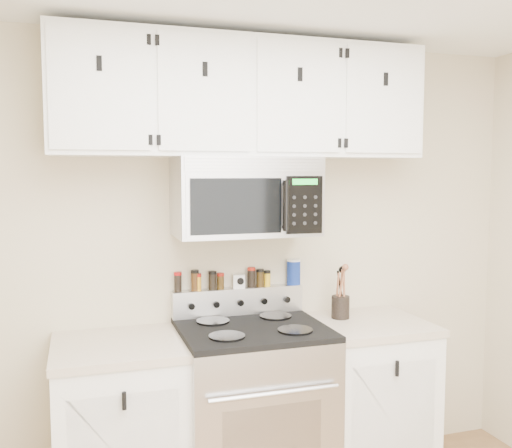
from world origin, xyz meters
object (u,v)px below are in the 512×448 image
Objects in this scene: range at (253,411)px; microwave at (246,196)px; utensil_crock at (340,305)px; salt_canister at (294,272)px.

microwave is (0.00, 0.13, 1.14)m from range.
salt_canister is (-0.23, 0.16, 0.18)m from utensil_crock.
microwave is at bearing 89.77° from range.
salt_canister is (0.34, 0.28, 0.69)m from range.
microwave is 5.11× the size of salt_canister.
salt_canister reaches higher than utensil_crock.
salt_canister is at bearing 39.70° from range.
utensil_crock is (0.57, 0.12, 0.51)m from range.
range is 0.82m from salt_canister.
range is 7.39× the size of salt_canister.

